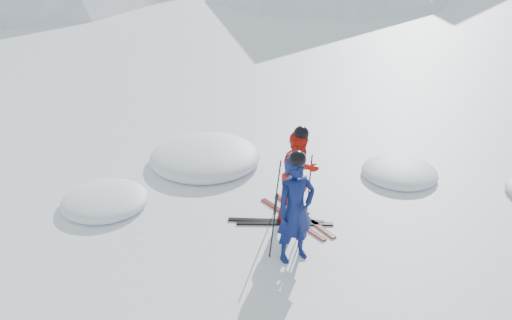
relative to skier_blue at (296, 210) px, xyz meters
name	(u,v)px	position (x,y,z in m)	size (l,w,h in m)	color
ground	(340,209)	(1.48, 0.94, -0.89)	(160.00, 160.00, 0.00)	white
skier_blue	(296,210)	(0.00, 0.00, 0.00)	(0.65, 0.43, 1.78)	#0D1853
skier_red	(299,177)	(0.63, 1.01, -0.05)	(0.81, 0.63, 1.67)	red
pole_blue_left	(273,226)	(-0.30, 0.15, -0.30)	(0.02, 0.02, 1.18)	black
pole_blue_right	(301,215)	(0.25, 0.25, -0.30)	(0.02, 0.02, 1.18)	black
pole_red_left	(277,188)	(0.33, 1.26, -0.33)	(0.02, 0.02, 1.11)	black
pole_red_right	(309,183)	(0.93, 1.16, -0.33)	(0.02, 0.02, 1.11)	black
ski_worn_left	(292,218)	(0.51, 1.01, -0.87)	(0.09, 1.70, 0.03)	black
ski_worn_right	(304,215)	(0.75, 1.01, -0.87)	(0.09, 1.70, 0.03)	black
ski_loose_a	(276,221)	(0.22, 1.06, -0.87)	(0.09, 1.70, 0.03)	black
ski_loose_b	(285,224)	(0.32, 0.91, -0.87)	(0.09, 1.70, 0.03)	black
snow_lumps	(246,173)	(0.50, 2.98, -0.89)	(9.15, 5.92, 0.53)	white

